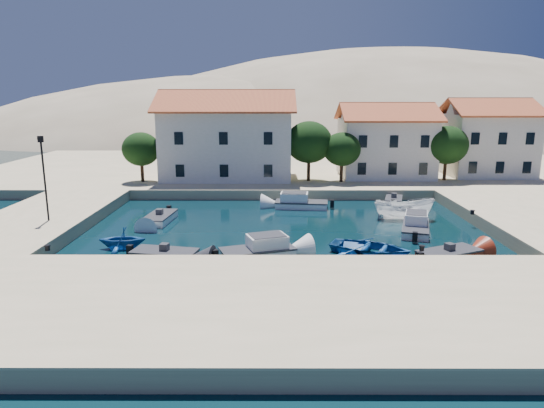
{
  "coord_description": "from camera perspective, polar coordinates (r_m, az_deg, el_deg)",
  "views": [
    {
      "loc": [
        -0.84,
        -26.74,
        9.93
      ],
      "look_at": [
        -0.94,
        9.15,
        2.0
      ],
      "focal_mm": 32.0,
      "sensor_mm": 36.0,
      "label": 1
    }
  ],
  "objects": [
    {
      "name": "building_mid",
      "position": [
        57.39,
        13.19,
        7.43
      ],
      "size": [
        10.5,
        8.4,
        8.3
      ],
      "color": "silver",
      "rests_on": "quay_north"
    },
    {
      "name": "boat_east",
      "position": [
        41.83,
        15.22,
        -1.72
      ],
      "size": [
        4.99,
        1.98,
        1.91
      ],
      "primitive_type": "imported",
      "rotation": [
        0.0,
        0.0,
        1.55
      ],
      "color": "white",
      "rests_on": "ground"
    },
    {
      "name": "rowboat_west",
      "position": [
        34.23,
        -17.14,
        -4.98
      ],
      "size": [
        3.21,
        2.82,
        1.61
      ],
      "primitive_type": "imported",
      "rotation": [
        0.0,
        0.0,
        -1.51
      ],
      "color": "#1C559B",
      "rests_on": "ground"
    },
    {
      "name": "lamppost",
      "position": [
        38.88,
        -25.28,
        3.61
      ],
      "size": [
        0.35,
        0.25,
        6.22
      ],
      "color": "black",
      "rests_on": "quay_west"
    },
    {
      "name": "building_right",
      "position": [
        62.1,
        23.94,
        7.29
      ],
      "size": [
        9.45,
        8.4,
        8.8
      ],
      "color": "silver",
      "rests_on": "quay_north"
    },
    {
      "name": "quay_south",
      "position": [
        22.8,
        2.3,
        -11.98
      ],
      "size": [
        52.0,
        12.0,
        1.0
      ],
      "primitive_type": "cube",
      "color": "tan",
      "rests_on": "ground"
    },
    {
      "name": "motorboat_white_west",
      "position": [
        40.5,
        -13.06,
        -1.64
      ],
      "size": [
        2.26,
        4.36,
        1.25
      ],
      "rotation": [
        0.0,
        0.0,
        -1.67
      ],
      "color": "white",
      "rests_on": "ground"
    },
    {
      "name": "cabin_cruiser_north",
      "position": [
        44.4,
        3.48,
        0.14
      ],
      "size": [
        4.96,
        2.5,
        1.6
      ],
      "rotation": [
        0.0,
        0.0,
        3.04
      ],
      "color": "white",
      "rests_on": "ground"
    },
    {
      "name": "bollards",
      "position": [
        32.05,
        6.68,
        -3.53
      ],
      "size": [
        29.36,
        9.56,
        0.3
      ],
      "color": "black",
      "rests_on": "ground"
    },
    {
      "name": "quay_west",
      "position": [
        42.06,
        -25.45,
        -1.73
      ],
      "size": [
        8.0,
        20.0,
        1.0
      ],
      "primitive_type": "cube",
      "color": "tan",
      "rests_on": "ground"
    },
    {
      "name": "trees",
      "position": [
        52.72,
        6.03,
        6.85
      ],
      "size": [
        37.3,
        5.3,
        6.45
      ],
      "color": "#382314",
      "rests_on": "quay_north"
    },
    {
      "name": "ground",
      "position": [
        28.54,
        1.85,
        -7.91
      ],
      "size": [
        400.0,
        400.0,
        0.0
      ],
      "primitive_type": "plane",
      "color": "black",
      "rests_on": "ground"
    },
    {
      "name": "motorboat_white_ne",
      "position": [
        47.46,
        14.12,
        0.37
      ],
      "size": [
        2.35,
        3.54,
        1.25
      ],
      "rotation": [
        0.0,
        0.0,
        1.29
      ],
      "color": "white",
      "rests_on": "ground"
    },
    {
      "name": "motorboat_red_se",
      "position": [
        32.35,
        20.11,
        -5.66
      ],
      "size": [
        4.41,
        3.34,
        1.25
      ],
      "rotation": [
        0.0,
        0.0,
        0.44
      ],
      "color": "maroon",
      "rests_on": "ground"
    },
    {
      "name": "building_left",
      "position": [
        55.13,
        -5.27,
        8.25
      ],
      "size": [
        14.7,
        9.45,
        9.7
      ],
      "color": "silver",
      "rests_on": "quay_north"
    },
    {
      "name": "cabin_cruiser_east",
      "position": [
        37.75,
        16.55,
        -2.57
      ],
      "size": [
        3.18,
        5.03,
        1.6
      ],
      "rotation": [
        0.0,
        0.0,
        1.27
      ],
      "color": "white",
      "rests_on": "ground"
    },
    {
      "name": "rowboat_south",
      "position": [
        32.21,
        11.44,
        -5.75
      ],
      "size": [
        6.23,
        5.49,
        1.07
      ],
      "primitive_type": "imported",
      "rotation": [
        0.0,
        0.0,
        1.15
      ],
      "color": "#1C559B",
      "rests_on": "ground"
    },
    {
      "name": "cabin_cruiser_south",
      "position": [
        30.74,
        -1.71,
        -5.46
      ],
      "size": [
        5.03,
        3.41,
        1.6
      ],
      "rotation": [
        0.0,
        0.0,
        0.34
      ],
      "color": "white",
      "rests_on": "ground"
    },
    {
      "name": "motorboat_grey_sw",
      "position": [
        31.09,
        -12.5,
        -5.91
      ],
      "size": [
        4.3,
        2.57,
        1.25
      ],
      "rotation": [
        0.0,
        0.0,
        -0.21
      ],
      "color": "#343439",
      "rests_on": "ground"
    },
    {
      "name": "quay_north",
      "position": [
        65.49,
        2.65,
        4.17
      ],
      "size": [
        80.0,
        36.0,
        1.0
      ],
      "primitive_type": "cube",
      "color": "tan",
      "rests_on": "ground"
    },
    {
      "name": "hills",
      "position": [
        155.5,
        8.09,
        -0.04
      ],
      "size": [
        254.0,
        176.0,
        99.0
      ],
      "color": "gray",
      "rests_on": "ground"
    }
  ]
}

